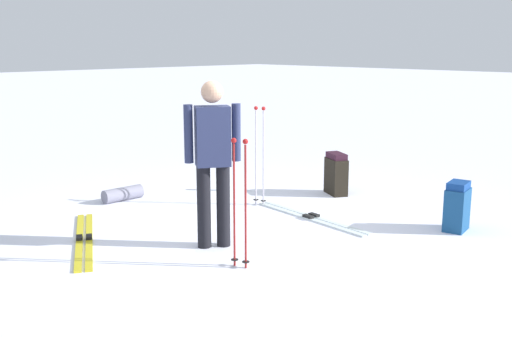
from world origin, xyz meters
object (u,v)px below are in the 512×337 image
at_px(ski_pair_near, 311,217).
at_px(thermos_bottle, 223,181).
at_px(ski_poles_planted_far, 260,151).
at_px(ski_pair_far, 84,239).
at_px(backpack_large_dark, 457,207).
at_px(sleeping_mat_rolled, 123,194).
at_px(ski_poles_planted_near, 240,196).
at_px(skier_standing, 213,155).
at_px(backpack_bright, 336,174).

relative_size(ski_pair_near, thermos_bottle, 6.81).
bearing_deg(ski_poles_planted_far, ski_pair_far, 82.92).
distance_m(ski_pair_far, backpack_large_dark, 4.10).
relative_size(backpack_large_dark, sleeping_mat_rolled, 1.01).
distance_m(backpack_large_dark, ski_poles_planted_near, 2.68).
bearing_deg(ski_poles_planted_far, skier_standing, 118.83).
relative_size(ski_pair_far, backpack_bright, 3.01).
relative_size(ski_pair_far, ski_poles_planted_near, 1.43).
bearing_deg(backpack_bright, ski_poles_planted_near, 110.93).
bearing_deg(ski_pair_near, skier_standing, 87.80).
height_order(ski_pair_far, ski_poles_planted_near, ski_poles_planted_near).
bearing_deg(ski_pair_near, backpack_bright, -65.38).
relative_size(skier_standing, ski_pair_far, 0.97).
distance_m(skier_standing, backpack_large_dark, 2.81).
relative_size(backpack_bright, sleeping_mat_rolled, 1.06).
bearing_deg(sleeping_mat_rolled, backpack_large_dark, -152.88).
bearing_deg(ski_poles_planted_far, backpack_large_dark, -161.35).
bearing_deg(ski_pair_near, sleeping_mat_rolled, 26.03).
bearing_deg(ski_poles_planted_far, ski_poles_planted_near, 130.15).
distance_m(ski_pair_near, ski_poles_planted_far, 1.13).
xyz_separation_m(ski_pair_near, backpack_bright, (0.53, -1.16, 0.27)).
bearing_deg(backpack_large_dark, ski_pair_far, 50.19).
bearing_deg(ski_pair_far, sleeping_mat_rolled, -46.58).
relative_size(ski_pair_far, sleeping_mat_rolled, 3.18).
bearing_deg(sleeping_mat_rolled, ski_pair_near, -153.97).
bearing_deg(skier_standing, ski_pair_near, -92.20).
height_order(ski_poles_planted_near, thermos_bottle, ski_poles_planted_near).
distance_m(ski_poles_planted_far, thermos_bottle, 1.10).
relative_size(ski_poles_planted_near, thermos_bottle, 4.69).
height_order(ski_pair_far, sleeping_mat_rolled, sleeping_mat_rolled).
bearing_deg(thermos_bottle, ski_pair_near, 173.75).
bearing_deg(ski_poles_planted_far, sleeping_mat_rolled, 38.45).
relative_size(ski_pair_far, backpack_large_dark, 3.14).
xyz_separation_m(ski_pair_near, backpack_large_dark, (-1.44, -0.79, 0.26)).
height_order(backpack_large_dark, sleeping_mat_rolled, backpack_large_dark).
relative_size(ski_pair_near, ski_pair_far, 1.01).
bearing_deg(ski_poles_planted_far, thermos_bottle, -11.51).
bearing_deg(backpack_large_dark, ski_poles_planted_near, 70.52).
bearing_deg(backpack_bright, ski_pair_near, 114.62).
xyz_separation_m(backpack_large_dark, sleeping_mat_rolled, (3.77, 1.93, -0.18)).
bearing_deg(sleeping_mat_rolled, thermos_bottle, -111.54).
bearing_deg(thermos_bottle, backpack_large_dark, -169.54).
xyz_separation_m(ski_pair_near, thermos_bottle, (1.80, -0.20, 0.12)).
bearing_deg(ski_pair_far, ski_poles_planted_far, -97.08).
bearing_deg(ski_poles_planted_far, backpack_bright, -106.83).
distance_m(backpack_large_dark, thermos_bottle, 3.30).
xyz_separation_m(ski_pair_far, ski_poles_planted_near, (-1.74, -0.65, 0.67)).
xyz_separation_m(skier_standing, ski_pair_far, (1.12, 0.86, -0.94)).
xyz_separation_m(backpack_bright, ski_poles_planted_far, (0.35, 1.15, 0.43)).
bearing_deg(sleeping_mat_rolled, skier_standing, 171.16).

